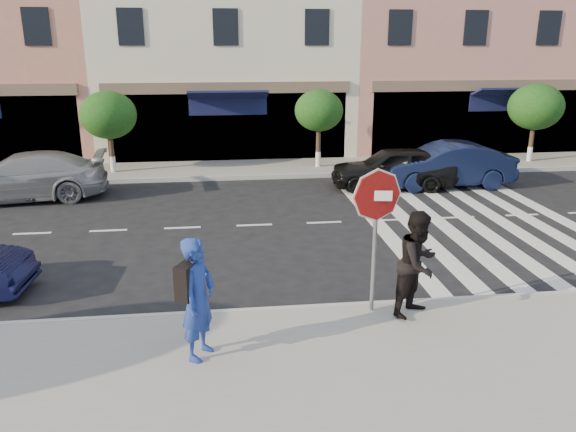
# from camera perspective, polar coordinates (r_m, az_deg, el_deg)

# --- Properties ---
(ground) EXTENTS (120.00, 120.00, 0.00)m
(ground) POSITION_cam_1_polar(r_m,az_deg,el_deg) (12.12, -2.23, -6.82)
(ground) COLOR black
(ground) RESTS_ON ground
(sidewalk_near) EXTENTS (60.00, 4.50, 0.15)m
(sidewalk_near) POSITION_cam_1_polar(r_m,az_deg,el_deg) (8.80, -0.11, -16.33)
(sidewalk_near) COLOR gray
(sidewalk_near) RESTS_ON ground
(sidewalk_far) EXTENTS (60.00, 3.00, 0.15)m
(sidewalk_far) POSITION_cam_1_polar(r_m,az_deg,el_deg) (22.58, -4.58, 4.78)
(sidewalk_far) COLOR gray
(sidewalk_far) RESTS_ON ground
(building_centre) EXTENTS (11.00, 9.00, 11.00)m
(building_centre) POSITION_cam_1_polar(r_m,az_deg,el_deg) (28.03, -6.51, 18.32)
(building_centre) COLOR beige
(building_centre) RESTS_ON ground
(building_east_mid) EXTENTS (13.00, 9.00, 13.00)m
(building_east_mid) POSITION_cam_1_polar(r_m,az_deg,el_deg) (30.67, 17.91, 19.42)
(building_east_mid) COLOR tan
(building_east_mid) RESTS_ON ground
(street_tree_wb) EXTENTS (2.10, 2.10, 3.06)m
(street_tree_wb) POSITION_cam_1_polar(r_m,az_deg,el_deg) (22.37, -17.78, 9.71)
(street_tree_wb) COLOR #473323
(street_tree_wb) RESTS_ON sidewalk_far
(street_tree_c) EXTENTS (1.90, 1.90, 3.04)m
(street_tree_c) POSITION_cam_1_polar(r_m,az_deg,el_deg) (22.32, 3.15, 10.60)
(street_tree_c) COLOR #473323
(street_tree_c) RESTS_ON sidewalk_far
(street_tree_ea) EXTENTS (2.20, 2.20, 3.19)m
(street_tree_ea) POSITION_cam_1_polar(r_m,az_deg,el_deg) (25.47, 23.86, 10.09)
(street_tree_ea) COLOR #473323
(street_tree_ea) RESTS_ON sidewalk_far
(stop_sign) EXTENTS (0.95, 0.19, 2.72)m
(stop_sign) POSITION_cam_1_polar(r_m,az_deg,el_deg) (10.00, 8.97, 0.58)
(stop_sign) COLOR gray
(stop_sign) RESTS_ON sidewalk_near
(photographer) EXTENTS (0.75, 0.86, 1.99)m
(photographer) POSITION_cam_1_polar(r_m,az_deg,el_deg) (8.89, -9.10, -8.29)
(photographer) COLOR navy
(photographer) RESTS_ON sidewalk_near
(walker) EXTENTS (1.21, 1.18, 1.96)m
(walker) POSITION_cam_1_polar(r_m,az_deg,el_deg) (10.39, 13.10, -4.73)
(walker) COLOR black
(walker) RESTS_ON sidewalk_near
(car_far_left) EXTENTS (5.44, 2.68, 1.52)m
(car_far_left) POSITION_cam_1_polar(r_m,az_deg,el_deg) (20.13, -25.32, 3.62)
(car_far_left) COLOR gray
(car_far_left) RESTS_ON ground
(car_far_mid) EXTENTS (4.45, 2.10, 1.47)m
(car_far_mid) POSITION_cam_1_polar(r_m,az_deg,el_deg) (20.02, 10.63, 4.85)
(car_far_mid) COLOR black
(car_far_mid) RESTS_ON ground
(car_far_right) EXTENTS (4.78, 1.77, 1.56)m
(car_far_right) POSITION_cam_1_polar(r_m,az_deg,el_deg) (20.64, 15.65, 5.00)
(car_far_right) COLOR black
(car_far_right) RESTS_ON ground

